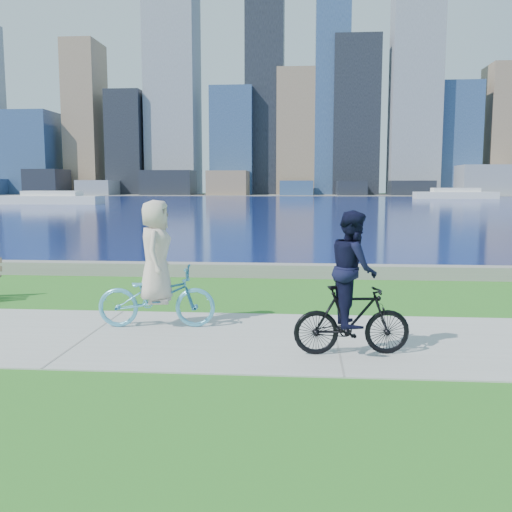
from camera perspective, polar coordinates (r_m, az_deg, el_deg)
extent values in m
plane|color=#246A1B|center=(9.79, -16.27, -7.66)|extent=(320.00, 320.00, 0.00)
cube|color=#A3A49E|center=(9.79, -16.27, -7.60)|extent=(80.00, 3.50, 0.02)
cube|color=gray|center=(15.58, -8.15, -1.33)|extent=(90.00, 0.50, 0.35)
cube|color=navy|center=(80.94, 2.28, 5.41)|extent=(320.00, 131.00, 0.01)
cube|color=slate|center=(138.89, 3.31, 6.15)|extent=(320.00, 30.00, 0.12)
cube|color=black|center=(141.38, -20.16, 6.93)|extent=(7.89, 8.97, 5.97)
cube|color=slate|center=(137.72, -15.45, 6.59)|extent=(7.80, 9.51, 3.44)
cube|color=black|center=(134.53, -8.72, 7.24)|extent=(11.61, 8.89, 5.70)
cube|color=#7D644D|center=(130.25, -2.79, 7.28)|extent=(8.91, 8.98, 5.54)
cube|color=navy|center=(130.38, 4.08, 6.79)|extent=(7.38, 8.83, 3.34)
cube|color=black|center=(130.51, 9.49, 6.69)|extent=(6.40, 9.27, 3.25)
cube|color=black|center=(132.54, 15.26, 6.56)|extent=(9.70, 6.31, 3.35)
cube|color=slate|center=(136.96, 21.97, 7.02)|extent=(11.88, 9.72, 6.72)
cube|color=navy|center=(151.25, -21.41, 9.51)|extent=(11.26, 11.26, 19.90)
cube|color=#7D644D|center=(151.16, -16.66, 12.95)|extent=(7.94, 11.06, 37.00)
cube|color=black|center=(145.72, -12.57, 10.88)|extent=(8.40, 11.96, 24.70)
cube|color=slate|center=(145.98, -8.30, 15.57)|extent=(11.94, 11.92, 48.02)
cube|color=navy|center=(140.41, -2.30, 11.30)|extent=(9.99, 10.86, 25.27)
cube|color=#7D644D|center=(139.98, 4.55, 12.19)|extent=(11.58, 7.08, 29.61)
cube|color=black|center=(141.55, 9.88, 13.46)|extent=(10.69, 10.95, 36.52)
cube|color=slate|center=(140.96, 15.72, 17.28)|extent=(11.11, 7.72, 55.72)
cube|color=navy|center=(144.01, 19.47, 10.92)|extent=(9.43, 8.70, 25.87)
cube|color=#7D644D|center=(149.44, 23.57, 11.40)|extent=(8.84, 10.47, 30.12)
cube|color=black|center=(145.55, 0.91, 21.29)|extent=(9.00, 9.00, 76.00)
cube|color=navy|center=(143.06, 7.66, 19.01)|extent=(8.00, 8.00, 64.00)
cube|color=silver|center=(76.50, -19.69, 5.29)|extent=(12.35, 3.53, 1.06)
cube|color=silver|center=(76.49, -19.72, 5.92)|extent=(7.06, 2.65, 0.62)
cube|color=silver|center=(106.30, 19.29, 5.75)|extent=(13.94, 3.98, 1.19)
cube|color=silver|center=(106.29, 19.31, 6.26)|extent=(7.97, 2.99, 0.70)
imported|color=#5AB6DA|center=(9.95, -9.90, -4.02)|extent=(0.87, 2.06, 1.05)
imported|color=silver|center=(9.83, -10.00, 0.44)|extent=(0.63, 0.91, 1.75)
imported|color=black|center=(8.34, 9.57, -6.34)|extent=(0.67, 1.72, 1.01)
imported|color=black|center=(8.19, 9.68, -1.23)|extent=(0.70, 0.86, 1.65)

